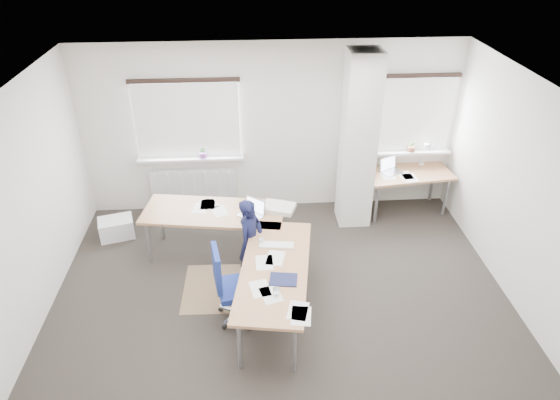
{
  "coord_description": "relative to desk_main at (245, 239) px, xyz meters",
  "views": [
    {
      "loc": [
        -0.36,
        -4.91,
        4.5
      ],
      "look_at": [
        0.04,
        0.9,
        1.03
      ],
      "focal_mm": 32.0,
      "sensor_mm": 36.0,
      "label": 1
    }
  ],
  "objects": [
    {
      "name": "white_crate",
      "position": [
        -2.02,
        1.19,
        -0.54
      ],
      "size": [
        0.59,
        0.48,
        0.31
      ],
      "primitive_type": "cube",
      "rotation": [
        0.0,
        0.0,
        0.27
      ],
      "color": "white",
      "rests_on": "ground"
    },
    {
      "name": "ground",
      "position": [
        0.45,
        -0.51,
        -0.69
      ],
      "size": [
        6.0,
        6.0,
        0.0
      ],
      "primitive_type": "plane",
      "color": "#292521",
      "rests_on": "ground"
    },
    {
      "name": "floor_mat",
      "position": [
        -0.26,
        -0.16,
        -0.69
      ],
      "size": [
        1.22,
        1.04,
        0.01
      ],
      "primitive_type": "cube",
      "rotation": [
        0.0,
        0.0,
        -0.02
      ],
      "color": "brown",
      "rests_on": "ground"
    },
    {
      "name": "person",
      "position": [
        0.07,
        0.05,
        -0.07
      ],
      "size": [
        0.49,
        0.54,
        1.24
      ],
      "primitive_type": "imported",
      "rotation": [
        0.0,
        0.0,
        1.03
      ],
      "color": "black",
      "rests_on": "ground"
    },
    {
      "name": "task_chair",
      "position": [
        -0.14,
        -0.74,
        -0.39
      ],
      "size": [
        0.59,
        0.58,
        1.08
      ],
      "rotation": [
        0.0,
        0.0,
        0.18
      ],
      "color": "navy",
      "rests_on": "ground"
    },
    {
      "name": "desk_main",
      "position": [
        0.0,
        0.0,
        0.0
      ],
      "size": [
        2.4,
        2.94,
        0.96
      ],
      "rotation": [
        0.0,
        0.0,
        -0.16
      ],
      "color": "#94613F",
      "rests_on": "ground"
    },
    {
      "name": "desk_side",
      "position": [
        2.68,
        1.65,
        -0.01
      ],
      "size": [
        1.47,
        0.86,
        1.22
      ],
      "rotation": [
        0.0,
        0.0,
        0.12
      ],
      "color": "#94613F",
      "rests_on": "ground"
    },
    {
      "name": "room_shell",
      "position": [
        0.63,
        -0.05,
        1.05
      ],
      "size": [
        6.04,
        5.04,
        2.82
      ],
      "color": "silver",
      "rests_on": "ground"
    }
  ]
}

